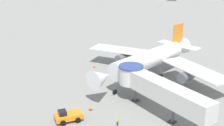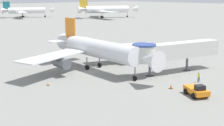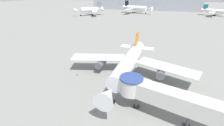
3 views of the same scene
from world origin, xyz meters
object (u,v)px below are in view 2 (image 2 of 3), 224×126
at_px(ground_crew_marshaller, 199,76).
at_px(background_jet_teal_tail, 26,10).
at_px(traffic_cone_starboard_wing, 153,61).
at_px(traffic_cone_port_wing, 48,84).
at_px(main_airplane, 98,50).
at_px(traffic_cone_near_nose, 171,86).
at_px(jet_bridge, 171,51).
at_px(pushback_tug_orange, 197,90).
at_px(background_jet_gold_tail, 106,9).

relative_size(ground_crew_marshaller, background_jet_teal_tail, 0.06).
bearing_deg(traffic_cone_starboard_wing, traffic_cone_port_wing, 179.34).
bearing_deg(traffic_cone_port_wing, main_airplane, 11.94).
height_order(traffic_cone_near_nose, ground_crew_marshaller, ground_crew_marshaller).
xyz_separation_m(traffic_cone_starboard_wing, traffic_cone_port_wing, (-24.86, 0.28, -0.02)).
bearing_deg(main_airplane, jet_bridge, -50.42).
xyz_separation_m(main_airplane, traffic_cone_starboard_wing, (12.39, -2.92, -3.63)).
bearing_deg(traffic_cone_starboard_wing, traffic_cone_near_nose, -130.54).
bearing_deg(traffic_cone_starboard_wing, ground_crew_marshaller, -110.81).
height_order(pushback_tug_orange, background_jet_gold_tail, background_jet_gold_tail).
bearing_deg(jet_bridge, traffic_cone_starboard_wing, 75.04).
distance_m(background_jet_gold_tail, background_jet_teal_tail, 48.67).
height_order(traffic_cone_starboard_wing, background_jet_teal_tail, background_jet_teal_tail).
height_order(main_airplane, traffic_cone_near_nose, main_airplane).
distance_m(main_airplane, traffic_cone_near_nose, 17.05).
xyz_separation_m(pushback_tug_orange, traffic_cone_starboard_wing, (11.83, 18.28, -0.51)).
relative_size(traffic_cone_port_wing, background_jet_teal_tail, 0.02).
height_order(ground_crew_marshaller, background_jet_gold_tail, background_jet_gold_tail).
relative_size(main_airplane, traffic_cone_starboard_wing, 48.13).
bearing_deg(traffic_cone_port_wing, jet_bridge, -20.93).
bearing_deg(jet_bridge, ground_crew_marshaller, -87.60).
relative_size(traffic_cone_starboard_wing, ground_crew_marshaller, 0.38).
distance_m(traffic_cone_near_nose, ground_crew_marshaller, 6.31).
height_order(pushback_tug_orange, ground_crew_marshaller, pushback_tug_orange).
relative_size(traffic_cone_near_nose, traffic_cone_port_wing, 1.32).
bearing_deg(main_airplane, background_jet_teal_tail, 70.20).
height_order(traffic_cone_starboard_wing, traffic_cone_port_wing, traffic_cone_starboard_wing).
bearing_deg(traffic_cone_port_wing, pushback_tug_orange, -54.95).
relative_size(jet_bridge, background_jet_teal_tail, 0.64).
height_order(main_airplane, jet_bridge, main_airplane).
height_order(traffic_cone_starboard_wing, background_jet_gold_tail, background_jet_gold_tail).
relative_size(traffic_cone_near_nose, background_jet_gold_tail, 0.02).
bearing_deg(main_airplane, traffic_cone_near_nose, -86.20).
relative_size(pushback_tug_orange, traffic_cone_near_nose, 5.59).
xyz_separation_m(traffic_cone_port_wing, background_jet_teal_tail, (64.47, 135.21, 3.94)).
bearing_deg(ground_crew_marshaller, main_airplane, -7.93).
height_order(jet_bridge, traffic_cone_near_nose, jet_bridge).
xyz_separation_m(traffic_cone_port_wing, background_jet_gold_tail, (99.17, 101.08, 4.68)).
bearing_deg(traffic_cone_starboard_wing, background_jet_gold_tail, 53.76).
bearing_deg(ground_crew_marshaller, background_jet_teal_tail, -46.17).
relative_size(pushback_tug_orange, traffic_cone_starboard_wing, 6.81).
relative_size(traffic_cone_near_nose, background_jet_teal_tail, 0.03).
relative_size(main_airplane, ground_crew_marshaller, 18.51).
bearing_deg(traffic_cone_near_nose, ground_crew_marshaller, -7.10).
relative_size(jet_bridge, background_jet_gold_tail, 0.51).
relative_size(traffic_cone_starboard_wing, background_jet_gold_tail, 0.02).
relative_size(jet_bridge, pushback_tug_orange, 4.06).
height_order(traffic_cone_port_wing, ground_crew_marshaller, ground_crew_marshaller).
height_order(traffic_cone_near_nose, background_jet_teal_tail, background_jet_teal_tail).
distance_m(main_airplane, traffic_cone_port_wing, 13.26).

